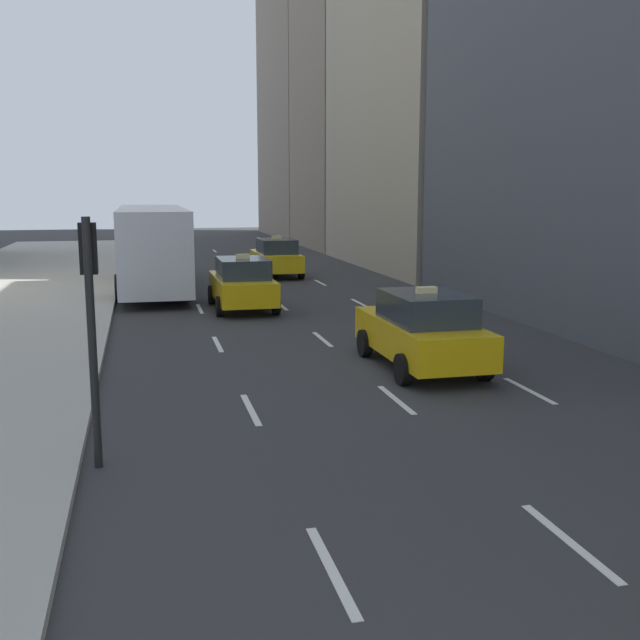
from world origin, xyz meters
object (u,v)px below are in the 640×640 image
at_px(taxi_fourth, 242,283).
at_px(taxi_third, 422,330).
at_px(city_bus, 152,245).
at_px(taxi_lead, 276,257).
at_px(traffic_light_pole, 90,302).

bearing_deg(taxi_fourth, taxi_third, -73.20).
relative_size(taxi_fourth, city_bus, 0.38).
bearing_deg(taxi_third, taxi_fourth, 106.80).
relative_size(taxi_lead, taxi_fourth, 1.00).
relative_size(taxi_third, taxi_fourth, 1.00).
bearing_deg(taxi_third, taxi_lead, 90.00).
height_order(taxi_fourth, city_bus, city_bus).
xyz_separation_m(taxi_lead, traffic_light_pole, (-6.75, -23.13, 1.53)).
xyz_separation_m(taxi_lead, city_bus, (-5.61, -3.44, 0.91)).
height_order(taxi_third, traffic_light_pole, traffic_light_pole).
xyz_separation_m(city_bus, traffic_light_pole, (-1.14, -19.70, 0.62)).
xyz_separation_m(taxi_fourth, city_bus, (-2.81, 5.88, 0.91)).
bearing_deg(taxi_lead, city_bus, -148.52).
bearing_deg(city_bus, taxi_lead, 31.48).
height_order(taxi_fourth, traffic_light_pole, traffic_light_pole).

